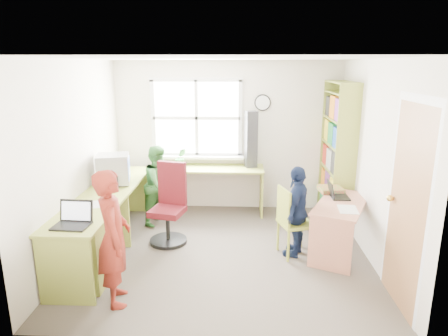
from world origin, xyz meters
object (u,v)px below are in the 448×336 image
at_px(swivel_chair, 170,208).
at_px(wooden_chair, 291,219).
at_px(bookshelf, 337,156).
at_px(laptop_left, 73,220).
at_px(person_navy, 297,211).
at_px(potted_plant, 181,158).
at_px(l_desk, 113,226).
at_px(person_green, 159,185).
at_px(person_red, 114,238).
at_px(laptop_right, 336,194).
at_px(crt_monitor, 113,169).
at_px(right_desk, 341,216).
at_px(cd_tower, 251,139).

relative_size(swivel_chair, wooden_chair, 1.22).
xyz_separation_m(bookshelf, laptop_left, (-3.13, -2.14, -0.20)).
xyz_separation_m(swivel_chair, person_navy, (1.65, -0.34, 0.11)).
bearing_deg(potted_plant, wooden_chair, -42.51).
bearing_deg(l_desk, person_green, 75.84).
distance_m(swivel_chair, laptop_left, 1.53).
bearing_deg(person_green, person_red, -159.53).
distance_m(person_red, person_navy, 2.24).
bearing_deg(potted_plant, person_red, -96.60).
bearing_deg(person_red, laptop_right, -77.61).
relative_size(l_desk, laptop_left, 8.07).
distance_m(l_desk, crt_monitor, 0.93).
bearing_deg(right_desk, cd_tower, 152.35).
bearing_deg(crt_monitor, person_red, -86.17).
relative_size(l_desk, cd_tower, 3.33).
relative_size(right_desk, bookshelf, 0.60).
bearing_deg(potted_plant, l_desk, -108.81).
bearing_deg(person_green, swivel_chair, -136.28).
xyz_separation_m(l_desk, wooden_chair, (2.15, 0.25, 0.02)).
bearing_deg(person_navy, bookshelf, 170.73).
bearing_deg(l_desk, crt_monitor, 105.00).
distance_m(wooden_chair, person_navy, 0.12).
height_order(wooden_chair, person_green, person_green).
xyz_separation_m(crt_monitor, laptop_left, (0.03, -1.43, -0.15)).
distance_m(wooden_chair, person_red, 2.17).
bearing_deg(swivel_chair, person_green, 125.84).
bearing_deg(person_green, l_desk, -172.85).
bearing_deg(laptop_left, laptop_right, 26.55).
height_order(right_desk, laptop_right, laptop_right).
bearing_deg(right_desk, laptop_right, 121.92).
height_order(wooden_chair, potted_plant, potted_plant).
bearing_deg(wooden_chair, person_green, 134.43).
bearing_deg(potted_plant, cd_tower, 4.59).
height_order(laptop_right, cd_tower, cd_tower).
distance_m(right_desk, person_red, 2.78).
xyz_separation_m(cd_tower, person_red, (-1.40, -2.62, -0.50)).
bearing_deg(person_red, right_desk, -81.59).
bearing_deg(cd_tower, wooden_chair, -88.52).
distance_m(l_desk, swivel_chair, 0.84).
relative_size(swivel_chair, person_navy, 0.93).
relative_size(laptop_left, potted_plant, 1.17).
bearing_deg(cd_tower, crt_monitor, -167.00).
bearing_deg(laptop_left, bookshelf, 37.94).
distance_m(laptop_left, person_navy, 2.59).
bearing_deg(right_desk, wooden_chair, -145.19).
height_order(l_desk, wooden_chair, wooden_chair).
height_order(right_desk, laptop_left, laptop_left).
bearing_deg(laptop_left, person_green, 79.24).
xyz_separation_m(swivel_chair, cd_tower, (1.11, 1.17, 0.73)).
bearing_deg(l_desk, right_desk, 7.45).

